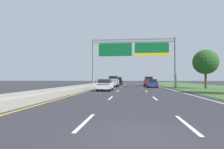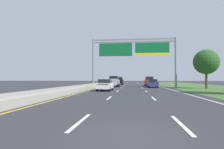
% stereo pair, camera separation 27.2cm
% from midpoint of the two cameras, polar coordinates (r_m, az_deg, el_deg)
% --- Properties ---
extents(ground_plane, '(220.00, 220.00, 0.00)m').
position_cam_midpoint_polar(ground_plane, '(40.58, 5.69, -3.59)').
color(ground_plane, '#2B2B30').
extents(lane_striping, '(11.96, 106.00, 0.01)m').
position_cam_midpoint_polar(lane_striping, '(40.12, 5.69, -3.61)').
color(lane_striping, white).
rests_on(lane_striping, ground).
extents(grass_verge_right, '(14.00, 110.00, 0.02)m').
position_cam_midpoint_polar(grass_verge_right, '(42.91, 24.70, -3.34)').
color(grass_verge_right, '#3D602D').
rests_on(grass_verge_right, ground).
extents(median_barrier_concrete, '(0.60, 110.00, 0.85)m').
position_cam_midpoint_polar(median_barrier_concrete, '(41.10, -3.56, -3.07)').
color(median_barrier_concrete, '#99968E').
rests_on(median_barrier_concrete, ground).
extents(overhead_sign_gantry, '(15.06, 0.42, 8.97)m').
position_cam_midpoint_polar(overhead_sign_gantry, '(34.45, 6.17, 6.72)').
color(overhead_sign_gantry, gray).
rests_on(overhead_sign_gantry, ground).
extents(pickup_truck_silver, '(2.10, 5.44, 2.20)m').
position_cam_midpoint_polar(pickup_truck_silver, '(38.53, 0.12, -2.12)').
color(pickup_truck_silver, '#B2B5BA').
rests_on(pickup_truck_silver, ground).
extents(car_white_left_lane_sedan, '(1.84, 4.41, 1.57)m').
position_cam_midpoint_polar(car_white_left_lane_sedan, '(25.95, -2.35, -3.09)').
color(car_white_left_lane_sedan, silver).
rests_on(car_white_left_lane_sedan, ground).
extents(car_blue_right_lane_sedan, '(1.87, 4.42, 1.57)m').
position_cam_midpoint_polar(car_blue_right_lane_sedan, '(36.40, 11.70, -2.55)').
color(car_blue_right_lane_sedan, navy).
rests_on(car_blue_right_lane_sedan, ground).
extents(car_red_right_lane_suv, '(1.96, 4.72, 2.11)m').
position_cam_midpoint_polar(car_red_right_lane_suv, '(43.68, 10.70, -1.97)').
color(car_red_right_lane_suv, maroon).
rests_on(car_red_right_lane_suv, ground).
extents(car_black_left_lane_suv, '(1.91, 4.70, 2.11)m').
position_cam_midpoint_polar(car_black_left_lane_suv, '(52.05, 1.86, -1.88)').
color(car_black_left_lane_suv, black).
rests_on(car_black_left_lane_suv, ground).
extents(roadside_tree_mid, '(4.09, 4.09, 6.47)m').
position_cam_midpoint_polar(roadside_tree_mid, '(35.06, 26.08, 3.39)').
color(roadside_tree_mid, '#4C3823').
rests_on(roadside_tree_mid, ground).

